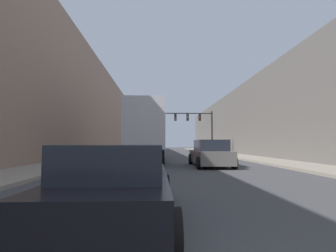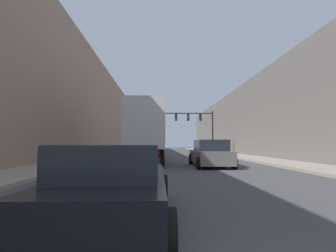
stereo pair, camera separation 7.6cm
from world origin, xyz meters
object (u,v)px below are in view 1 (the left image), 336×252
object	(u,v)px
suv_car	(210,154)
traffic_signal_gantry	(198,123)
sedan_car	(118,184)
semi_truck	(148,132)

from	to	relation	value
suv_car	traffic_signal_gantry	bearing A→B (deg)	83.59
traffic_signal_gantry	sedan_car	bearing A→B (deg)	-101.72
semi_truck	suv_car	world-z (taller)	semi_truck
semi_truck	suv_car	bearing A→B (deg)	-52.78
suv_car	traffic_signal_gantry	distance (m)	17.72
semi_truck	suv_car	xyz separation A→B (m)	(4.11, -5.41, -1.57)
sedan_car	suv_car	bearing A→B (deg)	70.61
sedan_car	traffic_signal_gantry	bearing A→B (deg)	78.28
traffic_signal_gantry	semi_truck	bearing A→B (deg)	-116.99
sedan_car	traffic_signal_gantry	world-z (taller)	traffic_signal_gantry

